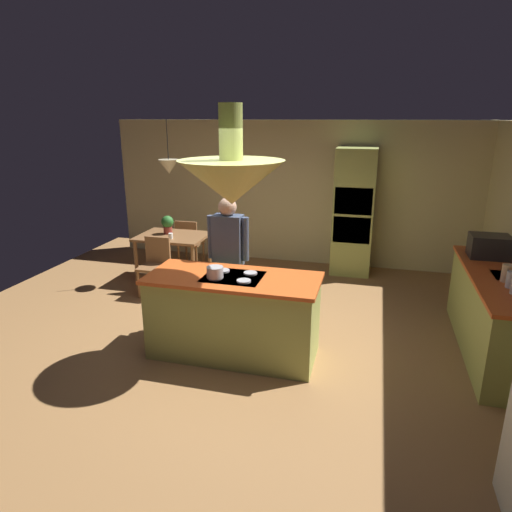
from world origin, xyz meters
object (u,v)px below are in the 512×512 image
at_px(kitchen_island, 234,315).
at_px(canister_sugar, 512,280).
at_px(cup_on_table, 171,236).
at_px(canister_tea, 507,273).
at_px(microwave_on_counter, 489,246).
at_px(oven_tower, 353,212).
at_px(dining_table, 173,241).
at_px(potted_plant_on_table, 168,224).
at_px(cooking_pot_on_cooktop, 215,272).
at_px(chair_facing_island, 155,262).
at_px(person_at_island, 228,255).
at_px(chair_by_back_wall, 189,240).

distance_m(kitchen_island, canister_sugar, 2.92).
bearing_deg(cup_on_table, canister_sugar, -18.31).
bearing_deg(canister_tea, microwave_on_counter, 90.00).
xyz_separation_m(oven_tower, dining_table, (-2.80, -1.14, -0.40)).
relative_size(dining_table, canister_tea, 5.84).
bearing_deg(canister_tea, oven_tower, 123.25).
height_order(kitchen_island, microwave_on_counter, microwave_on_counter).
distance_m(kitchen_island, potted_plant_on_table, 2.88).
xyz_separation_m(oven_tower, cup_on_table, (-2.73, -1.35, -0.26)).
relative_size(potted_plant_on_table, cup_on_table, 3.33).
height_order(oven_tower, cup_on_table, oven_tower).
bearing_deg(kitchen_island, potted_plant_on_table, 129.84).
height_order(cup_on_table, cooking_pot_on_cooktop, cooking_pot_on_cooktop).
distance_m(potted_plant_on_table, cooking_pot_on_cooktop, 2.84).
height_order(oven_tower, canister_sugar, oven_tower).
bearing_deg(potted_plant_on_table, canister_sugar, -20.81).
distance_m(kitchen_island, chair_facing_island, 2.24).
bearing_deg(person_at_island, potted_plant_on_table, 135.85).
distance_m(cup_on_table, canister_sugar, 4.72).
height_order(chair_facing_island, potted_plant_on_table, potted_plant_on_table).
relative_size(oven_tower, microwave_on_counter, 4.62).
height_order(chair_by_back_wall, canister_sugar, canister_sugar).
height_order(kitchen_island, person_at_island, person_at_island).
bearing_deg(potted_plant_on_table, kitchen_island, -50.16).
height_order(oven_tower, potted_plant_on_table, oven_tower).
relative_size(potted_plant_on_table, microwave_on_counter, 0.65).
bearing_deg(person_at_island, canister_tea, -1.75).
bearing_deg(cooking_pot_on_cooktop, person_at_island, 98.32).
bearing_deg(potted_plant_on_table, canister_tea, -18.85).
bearing_deg(microwave_on_counter, dining_table, 172.28).
relative_size(kitchen_island, dining_table, 1.73).
bearing_deg(dining_table, chair_facing_island, -90.00).
bearing_deg(cooking_pot_on_cooktop, oven_tower, 69.52).
bearing_deg(canister_sugar, oven_tower, 121.55).
xyz_separation_m(canister_sugar, canister_tea, (0.00, 0.18, 0.01)).
height_order(canister_tea, microwave_on_counter, microwave_on_counter).
xyz_separation_m(chair_facing_island, microwave_on_counter, (4.54, 0.03, 0.57)).
height_order(dining_table, chair_facing_island, chair_facing_island).
bearing_deg(potted_plant_on_table, cup_on_table, -57.53).
height_order(chair_by_back_wall, potted_plant_on_table, potted_plant_on_table).
distance_m(chair_facing_island, canister_sugar, 4.69).
distance_m(dining_table, canister_tea, 4.80).
distance_m(cup_on_table, microwave_on_counter, 4.50).
relative_size(chair_facing_island, microwave_on_counter, 1.89).
relative_size(person_at_island, chair_by_back_wall, 1.93).
height_order(kitchen_island, cup_on_table, kitchen_island).
distance_m(person_at_island, potted_plant_on_table, 2.15).
bearing_deg(canister_tea, cooking_pot_on_cooktop, -166.51).
xyz_separation_m(chair_by_back_wall, cup_on_table, (0.07, -0.85, 0.30)).
height_order(kitchen_island, canister_sugar, canister_sugar).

